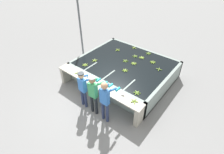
{
  "coord_description": "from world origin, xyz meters",
  "views": [
    {
      "loc": [
        3.7,
        -3.46,
        5.13
      ],
      "look_at": [
        0.0,
        1.18,
        0.58
      ],
      "focal_mm": 28.0,
      "sensor_mm": 36.0,
      "label": 1
    }
  ],
  "objects": [
    {
      "name": "banana_bunch_floating_0",
      "position": [
        -0.06,
        2.25,
        0.85
      ],
      "size": [
        0.27,
        0.27,
        0.08
      ],
      "color": "#75A333",
      "rests_on": "wash_tank"
    },
    {
      "name": "banana_bunch_floating_5",
      "position": [
        0.97,
        2.94,
        0.85
      ],
      "size": [
        0.28,
        0.28,
        0.08
      ],
      "color": "#8CB738",
      "rests_on": "wash_tank"
    },
    {
      "name": "worker_2",
      "position": [
        0.93,
        -0.34,
        1.05
      ],
      "size": [
        0.41,
        0.72,
        1.73
      ],
      "color": "navy",
      "rests_on": "ground"
    },
    {
      "name": "work_ledge",
      "position": [
        0.0,
        0.23,
        0.59
      ],
      "size": [
        4.1,
        0.45,
        0.83
      ],
      "color": "#A8A393",
      "rests_on": "ground"
    },
    {
      "name": "banana_bunch_floating_9",
      "position": [
        0.38,
        2.97,
        0.85
      ],
      "size": [
        0.27,
        0.28,
        0.08
      ],
      "color": "#93BC3D",
      "rests_on": "wash_tank"
    },
    {
      "name": "support_post_left",
      "position": [
        -2.76,
        2.12,
        1.6
      ],
      "size": [
        0.09,
        0.09,
        3.2
      ],
      "color": "slate",
      "rests_on": "ground"
    },
    {
      "name": "banana_bunch_floating_4",
      "position": [
        1.45,
        2.6,
        0.85
      ],
      "size": [
        0.28,
        0.28,
        0.08
      ],
      "color": "#75A333",
      "rests_on": "wash_tank"
    },
    {
      "name": "wash_tank",
      "position": [
        0.0,
        2.14,
        0.41
      ],
      "size": [
        4.1,
        3.4,
        0.83
      ],
      "color": "gray",
      "rests_on": "ground"
    },
    {
      "name": "banana_bunch_ledge_0",
      "position": [
        -1.07,
        0.24,
        0.85
      ],
      "size": [
        0.24,
        0.24,
        0.08
      ],
      "color": "#93BC3D",
      "rests_on": "work_ledge"
    },
    {
      "name": "banana_bunch_floating_7",
      "position": [
        0.36,
        1.62,
        0.85
      ],
      "size": [
        0.28,
        0.28,
        0.08
      ],
      "color": "#8CB738",
      "rests_on": "wash_tank"
    },
    {
      "name": "banana_bunch_ledge_2",
      "position": [
        0.66,
        0.15,
        0.85
      ],
      "size": [
        0.27,
        0.27,
        0.08
      ],
      "color": "#7FAD33",
      "rests_on": "work_ledge"
    },
    {
      "name": "banana_bunch_floating_8",
      "position": [
        -1.2,
        1.4,
        0.85
      ],
      "size": [
        0.28,
        0.27,
        0.08
      ],
      "color": "#9EC642",
      "rests_on": "wash_tank"
    },
    {
      "name": "banana_bunch_ledge_1",
      "position": [
        1.66,
        0.32,
        0.85
      ],
      "size": [
        0.28,
        0.27,
        0.08
      ],
      "color": "#93BC3D",
      "rests_on": "work_ledge"
    },
    {
      "name": "banana_bunch_floating_11",
      "position": [
        -1.28,
        0.86,
        0.85
      ],
      "size": [
        0.28,
        0.28,
        0.08
      ],
      "color": "#93BC3D",
      "rests_on": "wash_tank"
    },
    {
      "name": "banana_bunch_floating_10",
      "position": [
        0.43,
        3.52,
        0.85
      ],
      "size": [
        0.28,
        0.28,
        0.08
      ],
      "color": "#75A333",
      "rests_on": "wash_tank"
    },
    {
      "name": "ground_plane",
      "position": [
        0.0,
        0.0,
        0.0
      ],
      "size": [
        80.0,
        80.0,
        0.0
      ],
      "primitive_type": "plane",
      "color": "gray",
      "rests_on": "ground"
    },
    {
      "name": "knife_0",
      "position": [
        1.26,
        0.32,
        0.84
      ],
      "size": [
        0.35,
        0.12,
        0.02
      ],
      "color": "silver",
      "rests_on": "work_ledge"
    },
    {
      "name": "worker_1",
      "position": [
        0.38,
        -0.33,
        1.03
      ],
      "size": [
        0.42,
        0.73,
        1.68
      ],
      "color": "#1E2328",
      "rests_on": "ground"
    },
    {
      "name": "banana_bunch_floating_2",
      "position": [
        0.06,
        2.88,
        0.85
      ],
      "size": [
        0.27,
        0.28,
        0.08
      ],
      "color": "#75A333",
      "rests_on": "wash_tank"
    },
    {
      "name": "banana_bunch_floating_12",
      "position": [
        1.51,
        0.74,
        0.85
      ],
      "size": [
        0.26,
        0.28,
        0.08
      ],
      "color": "#75A333",
      "rests_on": "wash_tank"
    },
    {
      "name": "banana_bunch_floating_1",
      "position": [
        0.36,
        2.31,
        0.85
      ],
      "size": [
        0.28,
        0.28,
        0.08
      ],
      "color": "#93BC3D",
      "rests_on": "wash_tank"
    },
    {
      "name": "banana_bunch_floating_6",
      "position": [
        -0.97,
        2.86,
        0.85
      ],
      "size": [
        0.28,
        0.28,
        0.08
      ],
      "color": "#8CB738",
      "rests_on": "wash_tank"
    },
    {
      "name": "banana_bunch_floating_3",
      "position": [
        -0.45,
        3.58,
        0.85
      ],
      "size": [
        0.28,
        0.28,
        0.08
      ],
      "color": "#9EC642",
      "rests_on": "wash_tank"
    },
    {
      "name": "worker_0",
      "position": [
        -0.16,
        -0.31,
        0.96
      ],
      "size": [
        0.45,
        0.73,
        1.59
      ],
      "color": "navy",
      "rests_on": "ground"
    }
  ]
}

